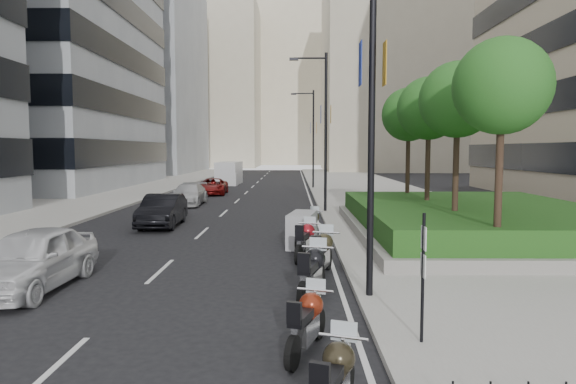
{
  "coord_description": "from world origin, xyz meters",
  "views": [
    {
      "loc": [
        2.47,
        -11.05,
        3.62
      ],
      "look_at": [
        2.27,
        8.53,
        2.0
      ],
      "focal_mm": 32.0,
      "sensor_mm": 36.0,
      "label": 1
    }
  ],
  "objects_px": {
    "motorcycle_0": "(335,383)",
    "car_d": "(213,186)",
    "lamp_post_1": "(323,124)",
    "motorcycle_4": "(306,241)",
    "lamp_post_0": "(365,87)",
    "car_b": "(162,211)",
    "motorcycle_6": "(313,224)",
    "car_c": "(188,194)",
    "car_a": "(32,259)",
    "delivery_van": "(229,174)",
    "lamp_post_2": "(312,134)",
    "motorcycle_2": "(312,273)",
    "motorcycle_5": "(302,230)",
    "motorcycle_1": "(307,322)",
    "parking_sign": "(423,271)",
    "motorcycle_3": "(322,254)"
  },
  "relations": [
    {
      "from": "motorcycle_4",
      "to": "motorcycle_2",
      "type": "bearing_deg",
      "value": -163.52
    },
    {
      "from": "lamp_post_2",
      "to": "motorcycle_2",
      "type": "distance_m",
      "value": 35.2
    },
    {
      "from": "car_d",
      "to": "motorcycle_5",
      "type": "bearing_deg",
      "value": -75.04
    },
    {
      "from": "motorcycle_0",
      "to": "motorcycle_2",
      "type": "xyz_separation_m",
      "value": [
        -0.08,
        5.65,
        0.09
      ]
    },
    {
      "from": "motorcycle_1",
      "to": "motorcycle_5",
      "type": "distance_m",
      "value": 9.99
    },
    {
      "from": "lamp_post_2",
      "to": "motorcycle_3",
      "type": "bearing_deg",
      "value": -91.48
    },
    {
      "from": "car_a",
      "to": "delivery_van",
      "type": "relative_size",
      "value": 0.84
    },
    {
      "from": "lamp_post_1",
      "to": "motorcycle_0",
      "type": "height_order",
      "value": "lamp_post_1"
    },
    {
      "from": "parking_sign",
      "to": "motorcycle_3",
      "type": "distance_m",
      "value": 5.68
    },
    {
      "from": "motorcycle_4",
      "to": "car_d",
      "type": "distance_m",
      "value": 25.5
    },
    {
      "from": "car_b",
      "to": "motorcycle_2",
      "type": "bearing_deg",
      "value": -62.6
    },
    {
      "from": "car_c",
      "to": "motorcycle_2",
      "type": "bearing_deg",
      "value": -70.89
    },
    {
      "from": "motorcycle_2",
      "to": "car_a",
      "type": "bearing_deg",
      "value": 98.86
    },
    {
      "from": "motorcycle_2",
      "to": "car_c",
      "type": "relative_size",
      "value": 0.49
    },
    {
      "from": "motorcycle_4",
      "to": "car_c",
      "type": "bearing_deg",
      "value": 39.43
    },
    {
      "from": "lamp_post_0",
      "to": "car_b",
      "type": "xyz_separation_m",
      "value": [
        -7.85,
        11.89,
        -4.31
      ]
    },
    {
      "from": "car_a",
      "to": "delivery_van",
      "type": "bearing_deg",
      "value": 91.62
    },
    {
      "from": "delivery_van",
      "to": "motorcycle_3",
      "type": "bearing_deg",
      "value": -76.98
    },
    {
      "from": "motorcycle_2",
      "to": "car_b",
      "type": "xyz_separation_m",
      "value": [
        -6.64,
        11.78,
        0.11
      ]
    },
    {
      "from": "parking_sign",
      "to": "motorcycle_3",
      "type": "height_order",
      "value": "parking_sign"
    },
    {
      "from": "motorcycle_5",
      "to": "lamp_post_0",
      "type": "bearing_deg",
      "value": -158.27
    },
    {
      "from": "motorcycle_3",
      "to": "car_d",
      "type": "distance_m",
      "value": 27.8
    },
    {
      "from": "motorcycle_1",
      "to": "car_a",
      "type": "distance_m",
      "value": 8.13
    },
    {
      "from": "parking_sign",
      "to": "motorcycle_6",
      "type": "height_order",
      "value": "parking_sign"
    },
    {
      "from": "car_b",
      "to": "delivery_van",
      "type": "relative_size",
      "value": 0.81
    },
    {
      "from": "lamp_post_1",
      "to": "motorcycle_4",
      "type": "distance_m",
      "value": 13.15
    },
    {
      "from": "motorcycle_5",
      "to": "car_b",
      "type": "bearing_deg",
      "value": 62.9
    },
    {
      "from": "motorcycle_0",
      "to": "car_d",
      "type": "xyz_separation_m",
      "value": [
        -7.07,
        34.77,
        0.1
      ]
    },
    {
      "from": "lamp_post_2",
      "to": "motorcycle_1",
      "type": "bearing_deg",
      "value": -92.13
    },
    {
      "from": "motorcycle_2",
      "to": "motorcycle_4",
      "type": "relative_size",
      "value": 1.05
    },
    {
      "from": "motorcycle_0",
      "to": "car_a",
      "type": "relative_size",
      "value": 0.43
    },
    {
      "from": "lamp_post_1",
      "to": "car_a",
      "type": "height_order",
      "value": "lamp_post_1"
    },
    {
      "from": "lamp_post_1",
      "to": "car_d",
      "type": "xyz_separation_m",
      "value": [
        -8.19,
        12.23,
        -4.41
      ]
    },
    {
      "from": "lamp_post_0",
      "to": "car_d",
      "type": "height_order",
      "value": "lamp_post_0"
    },
    {
      "from": "motorcycle_6",
      "to": "car_c",
      "type": "bearing_deg",
      "value": 41.64
    },
    {
      "from": "car_a",
      "to": "car_d",
      "type": "relative_size",
      "value": 1.01
    },
    {
      "from": "motorcycle_5",
      "to": "car_a",
      "type": "distance_m",
      "value": 9.22
    },
    {
      "from": "motorcycle_6",
      "to": "car_c",
      "type": "relative_size",
      "value": 0.44
    },
    {
      "from": "delivery_van",
      "to": "motorcycle_4",
      "type": "bearing_deg",
      "value": -76.94
    },
    {
      "from": "motorcycle_3",
      "to": "car_c",
      "type": "bearing_deg",
      "value": 37.59
    },
    {
      "from": "lamp_post_0",
      "to": "car_a",
      "type": "bearing_deg",
      "value": 173.55
    },
    {
      "from": "motorcycle_0",
      "to": "car_a",
      "type": "height_order",
      "value": "car_a"
    },
    {
      "from": "lamp_post_0",
      "to": "motorcycle_4",
      "type": "xyz_separation_m",
      "value": [
        -1.26,
        4.69,
        -4.45
      ]
    },
    {
      "from": "motorcycle_2",
      "to": "motorcycle_5",
      "type": "height_order",
      "value": "motorcycle_5"
    },
    {
      "from": "motorcycle_1",
      "to": "car_c",
      "type": "relative_size",
      "value": 0.42
    },
    {
      "from": "car_a",
      "to": "car_c",
      "type": "xyz_separation_m",
      "value": [
        -0.1,
        20.32,
        -0.11
      ]
    },
    {
      "from": "lamp_post_2",
      "to": "motorcycle_6",
      "type": "bearing_deg",
      "value": -91.86
    },
    {
      "from": "car_b",
      "to": "car_a",
      "type": "bearing_deg",
      "value": -95.07
    },
    {
      "from": "lamp_post_2",
      "to": "motorcycle_6",
      "type": "relative_size",
      "value": 4.3
    },
    {
      "from": "lamp_post_0",
      "to": "lamp_post_1",
      "type": "relative_size",
      "value": 1.0
    }
  ]
}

